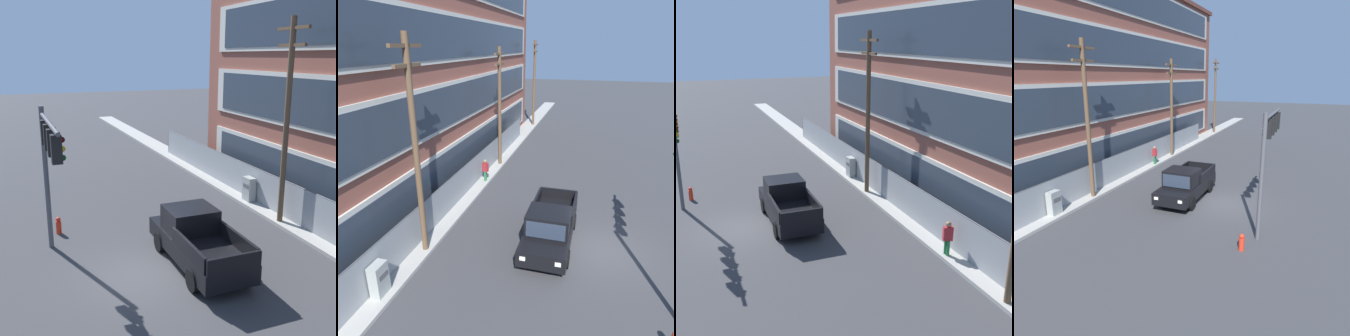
{
  "view_description": "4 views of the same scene",
  "coord_description": "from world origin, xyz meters",
  "views": [
    {
      "loc": [
        13.24,
        -4.22,
        7.78
      ],
      "look_at": [
        -1.85,
        1.76,
        3.43
      ],
      "focal_mm": 45.0,
      "sensor_mm": 36.0,
      "label": 1
    },
    {
      "loc": [
        -13.53,
        0.64,
        8.93
      ],
      "look_at": [
        0.89,
        4.67,
        3.29
      ],
      "focal_mm": 35.0,
      "sensor_mm": 36.0,
      "label": 2
    },
    {
      "loc": [
        19.55,
        -2.31,
        9.01
      ],
      "look_at": [
        0.06,
        5.28,
        2.54
      ],
      "focal_mm": 45.0,
      "sensor_mm": 36.0,
      "label": 3
    },
    {
      "loc": [
        -17.84,
        -4.82,
        7.39
      ],
      "look_at": [
        -2.14,
        1.67,
        2.59
      ],
      "focal_mm": 35.0,
      "sensor_mm": 36.0,
      "label": 4
    }
  ],
  "objects": [
    {
      "name": "pedestrian_near_cabinet",
      "position": [
        6.15,
        7.6,
        0.97
      ],
      "size": [
        0.37,
        0.46,
        1.69
      ],
      "color": "#236B38",
      "rests_on": "ground"
    },
    {
      "name": "chain_link_fence",
      "position": [
        0.39,
        8.13,
        1.02
      ],
      "size": [
        36.4,
        0.06,
        2.0
      ],
      "color": "gray",
      "rests_on": "ground"
    },
    {
      "name": "fire_hydrant",
      "position": [
        -4.94,
        -2.31,
        0.38
      ],
      "size": [
        0.24,
        0.24,
        0.78
      ],
      "color": "red",
      "rests_on": "ground"
    },
    {
      "name": "utility_pole_near_corner",
      "position": [
        -2.21,
        7.63,
        5.12
      ],
      "size": [
        2.11,
        0.26,
        9.41
      ],
      "color": "brown",
      "rests_on": "ground"
    },
    {
      "name": "ground_plane",
      "position": [
        0.0,
        0.0,
        0.0
      ],
      "size": [
        160.0,
        160.0,
        0.0
      ],
      "primitive_type": "plane",
      "color": "#38383A"
    },
    {
      "name": "pickup_truck_black",
      "position": [
        -0.1,
        2.25,
        0.97
      ],
      "size": [
        5.53,
        2.18,
        2.07
      ],
      "color": "black",
      "rests_on": "ground"
    },
    {
      "name": "electrical_cabinet",
      "position": [
        -5.28,
        7.84,
        0.73
      ],
      "size": [
        0.71,
        0.45,
        1.45
      ],
      "color": "#939993",
      "rests_on": "ground"
    },
    {
      "name": "sidewalk_building_side",
      "position": [
        0.0,
        8.15,
        0.08
      ],
      "size": [
        80.0,
        1.67,
        0.16
      ],
      "primitive_type": "cube",
      "color": "#9E9B93",
      "rests_on": "ground"
    }
  ]
}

